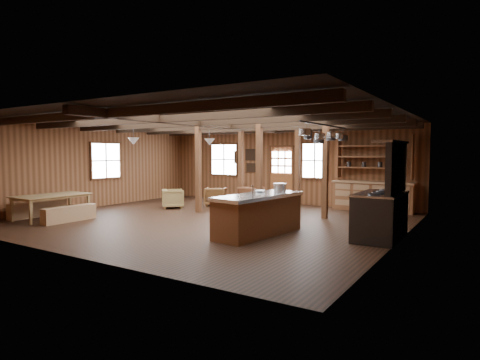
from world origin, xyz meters
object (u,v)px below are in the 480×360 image
(armchair_b, at_px, (251,196))
(armchair_c, at_px, (173,199))
(kitchen_island, at_px, (258,214))
(commercial_range, at_px, (382,209))
(dining_table, at_px, (53,207))
(armchair_a, at_px, (216,197))

(armchair_b, distance_m, armchair_c, 2.79)
(kitchen_island, distance_m, armchair_c, 5.21)
(armchair_c, bearing_deg, kitchen_island, -162.20)
(commercial_range, height_order, armchair_b, commercial_range)
(armchair_b, bearing_deg, armchair_c, 55.51)
(commercial_range, relative_size, armchair_b, 2.91)
(kitchen_island, distance_m, dining_table, 6.15)
(dining_table, height_order, armchair_c, dining_table)
(armchair_a, distance_m, armchair_c, 1.52)
(armchair_b, bearing_deg, armchair_a, 49.69)
(kitchen_island, xyz_separation_m, commercial_range, (2.52, 1.03, 0.20))
(armchair_a, bearing_deg, kitchen_island, 110.79)
(armchair_a, xyz_separation_m, armchair_b, (0.94, 0.87, 0.01))
(dining_table, height_order, armchair_a, dining_table)
(dining_table, xyz_separation_m, armchair_b, (3.21, 5.63, -0.01))
(kitchen_island, height_order, armchair_c, kitchen_island)
(kitchen_island, bearing_deg, armchair_a, 143.88)
(kitchen_island, xyz_separation_m, armchair_a, (-3.76, 3.54, -0.15))
(dining_table, bearing_deg, commercial_range, -75.20)
(armchair_a, height_order, armchair_c, armchair_a)
(commercial_range, height_order, armchair_c, commercial_range)
(dining_table, bearing_deg, armchair_c, -21.05)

